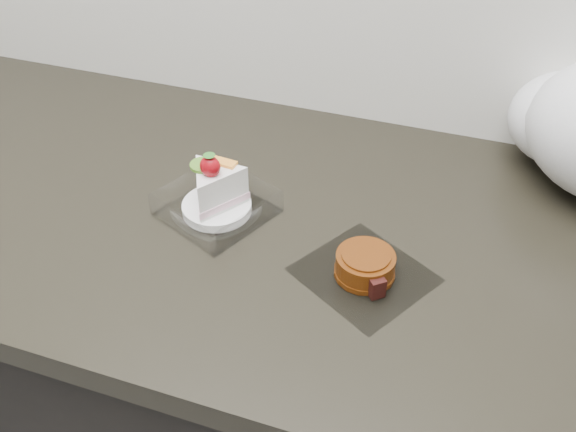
# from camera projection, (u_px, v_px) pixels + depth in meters

# --- Properties ---
(counter) EXTENTS (2.04, 0.64, 0.90)m
(counter) POSITION_uv_depth(u_px,v_px,m) (241.00, 390.00, 1.23)
(counter) COLOR black
(counter) RESTS_ON ground
(cake_tray) EXTENTS (0.18, 0.18, 0.11)m
(cake_tray) POSITION_uv_depth(u_px,v_px,m) (216.00, 197.00, 0.91)
(cake_tray) COLOR white
(cake_tray) RESTS_ON counter
(mooncake_wrap) EXTENTS (0.20, 0.20, 0.04)m
(mooncake_wrap) POSITION_uv_depth(u_px,v_px,m) (365.00, 267.00, 0.82)
(mooncake_wrap) COLOR white
(mooncake_wrap) RESTS_ON counter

